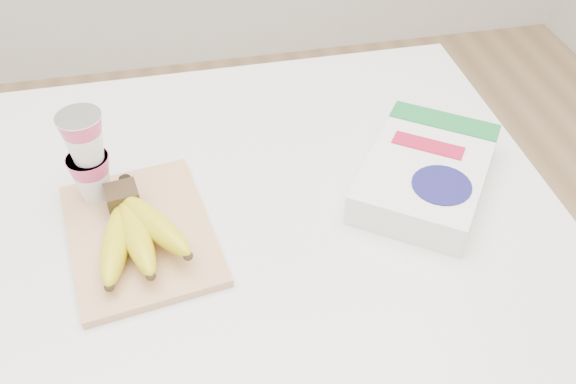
# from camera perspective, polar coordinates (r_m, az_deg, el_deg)

# --- Properties ---
(table) EXTENTS (1.24, 0.83, 0.93)m
(table) POSITION_cam_1_polar(r_m,az_deg,el_deg) (1.38, -8.34, -16.16)
(table) COLOR white
(table) RESTS_ON ground
(cutting_board) EXTENTS (0.25, 0.31, 0.01)m
(cutting_board) POSITION_cam_1_polar(r_m,az_deg,el_deg) (0.99, -12.98, -3.64)
(cutting_board) COLOR tan
(cutting_board) RESTS_ON table
(bananas) EXTENTS (0.15, 0.20, 0.06)m
(bananas) POSITION_cam_1_polar(r_m,az_deg,el_deg) (0.95, -13.48, -3.38)
(bananas) COLOR #382816
(bananas) RESTS_ON cutting_board
(yogurt_stack) EXTENTS (0.07, 0.07, 0.16)m
(yogurt_stack) POSITION_cam_1_polar(r_m,az_deg,el_deg) (1.00, -17.43, 3.19)
(yogurt_stack) COLOR white
(yogurt_stack) RESTS_ON cutting_board
(cereal_box) EXTENTS (0.30, 0.32, 0.06)m
(cereal_box) POSITION_cam_1_polar(r_m,az_deg,el_deg) (1.05, 12.17, 1.69)
(cereal_box) COLOR white
(cereal_box) RESTS_ON table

